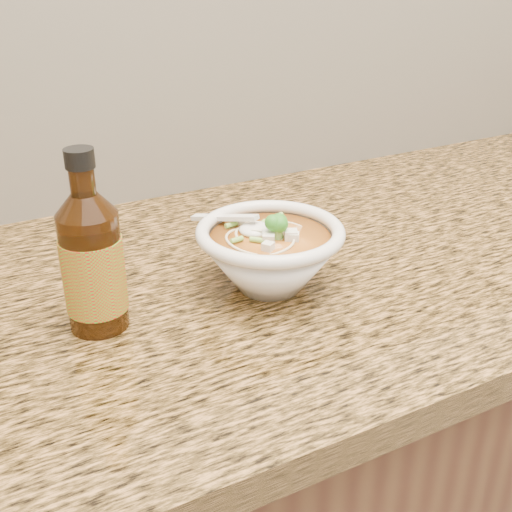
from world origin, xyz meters
name	(u,v)px	position (x,y,z in m)	size (l,w,h in m)	color
cabinet	(311,487)	(0.00, 1.68, 0.43)	(4.00, 0.65, 0.86)	#371C10
counter_slab	(322,260)	(0.00, 1.68, 0.88)	(4.00, 0.68, 0.04)	#A5713C
soup_bowl	(270,256)	(-0.12, 1.61, 0.94)	(0.19, 0.20, 0.10)	white
hot_sauce_bottle	(93,264)	(-0.34, 1.62, 0.98)	(0.07, 0.07, 0.21)	#381C07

